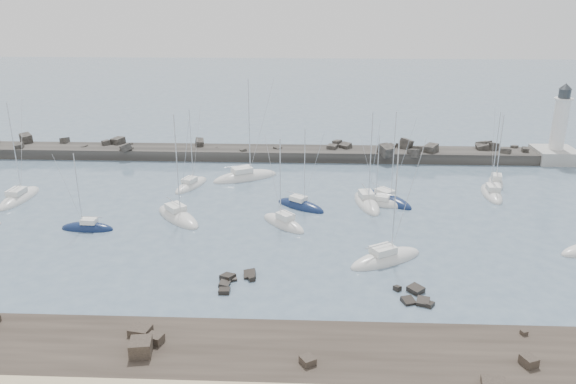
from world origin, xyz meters
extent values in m
plane|color=slate|center=(0.00, 0.00, 0.00)|extent=(400.00, 400.00, 0.00)
cube|color=black|center=(0.00, -22.00, 0.00)|extent=(140.00, 12.00, 0.70)
cube|color=black|center=(21.29, -21.76, 0.74)|extent=(1.45, 1.54, 0.77)
cube|color=black|center=(17.66, -24.60, 0.64)|extent=(2.00, 1.69, 0.58)
cube|color=black|center=(3.53, -22.31, 0.64)|extent=(1.49, 1.51, 0.58)
cube|color=black|center=(-10.25, -21.68, 1.02)|extent=(2.01, 2.11, 1.33)
cube|color=black|center=(-9.53, -20.01, 0.72)|extent=(1.58, 1.43, 0.75)
cube|color=black|center=(-11.18, -18.78, 0.68)|extent=(2.03, 1.80, 0.66)
cube|color=black|center=(22.43, -17.44, 0.55)|extent=(0.66, 0.67, 0.39)
cube|color=black|center=(-2.73, -7.20, -0.08)|extent=(1.58, 1.68, 1.60)
cube|color=black|center=(-5.03, -8.04, 0.08)|extent=(1.81, 1.84, 1.18)
cube|color=black|center=(-5.21, -9.33, 0.06)|extent=(1.25, 1.23, 0.86)
cube|color=black|center=(-2.50, -8.12, 0.18)|extent=(0.91, 0.85, 0.69)
cube|color=black|center=(-4.61, -7.97, 0.06)|extent=(1.28, 1.40, 0.91)
cube|color=black|center=(-4.99, -10.79, 0.12)|extent=(1.15, 0.99, 0.66)
cube|color=black|center=(15.16, -12.41, 0.02)|extent=(1.33, 1.43, 0.84)
cube|color=black|center=(14.36, -9.76, 0.04)|extent=(1.94, 2.00, 1.20)
cube|color=black|center=(14.69, -12.03, -0.04)|extent=(1.59, 1.74, 1.14)
cube|color=black|center=(13.26, -11.85, -0.08)|extent=(1.59, 1.69, 1.12)
cube|color=black|center=(12.54, -9.51, 0.18)|extent=(0.91, 1.00, 0.69)
cube|color=#292725|center=(-7.50, 38.00, 0.20)|extent=(115.00, 6.00, 3.20)
cube|color=#292725|center=(9.81, 39.05, 2.08)|extent=(2.59, 2.56, 1.35)
cube|color=#292725|center=(-13.25, 38.36, 1.46)|extent=(1.39, 1.14, 0.89)
cube|color=#292725|center=(18.13, 39.72, 1.77)|extent=(1.79, 1.99, 1.46)
cube|color=#292725|center=(-30.28, 39.91, 1.47)|extent=(1.66, 1.37, 1.22)
cube|color=#292725|center=(-50.12, 40.17, 2.55)|extent=(2.83, 2.99, 2.18)
cube|color=#292725|center=(-32.63, 40.31, 2.10)|extent=(2.80, 2.78, 1.80)
cube|color=#292725|center=(-49.77, 39.80, 1.98)|extent=(1.80, 1.92, 1.65)
cube|color=#292725|center=(16.67, 35.44, 2.34)|extent=(3.02, 3.32, 2.27)
cube|color=#292725|center=(-29.32, 36.51, 1.57)|extent=(1.50, 1.33, 1.04)
cube|color=#292725|center=(-42.90, 40.52, 2.06)|extent=(1.60, 1.73, 1.71)
cube|color=#292725|center=(-34.56, 39.26, 2.08)|extent=(1.85, 1.74, 1.25)
cube|color=#292725|center=(36.12, 39.26, 2.05)|extent=(2.66, 2.93, 2.35)
cube|color=#292725|center=(-49.50, 36.26, 2.14)|extent=(1.64, 1.69, 1.36)
cube|color=#292725|center=(-38.28, 37.91, 1.46)|extent=(1.63, 1.55, 1.11)
cube|color=#292725|center=(-17.06, 39.33, 2.27)|extent=(2.02, 2.37, 2.02)
cube|color=#292725|center=(21.64, 35.66, 1.81)|extent=(2.53, 2.63, 2.00)
cube|color=#292725|center=(20.83, 39.69, 2.32)|extent=(3.25, 3.12, 2.83)
cube|color=#292725|center=(37.97, 37.01, 1.88)|extent=(2.37, 2.60, 1.72)
cube|color=#292725|center=(-29.71, 35.70, 2.26)|extent=(2.75, 2.61, 2.02)
cube|color=#292725|center=(34.55, 39.17, 1.98)|extent=(2.46, 2.20, 2.41)
cube|color=#292725|center=(41.52, 37.52, 2.08)|extent=(1.24, 1.29, 1.40)
cube|color=#292725|center=(-2.55, 38.13, 1.72)|extent=(1.73, 1.79, 1.08)
cube|color=#292725|center=(35.01, 39.95, 2.15)|extent=(3.12, 3.25, 2.32)
cube|color=#292725|center=(-8.55, 36.18, 1.74)|extent=(1.55, 1.51, 1.17)
cube|color=#292725|center=(23.96, 37.98, 1.34)|extent=(1.46, 1.47, 0.86)
cube|color=#292725|center=(23.05, 39.78, 1.48)|extent=(1.65, 1.45, 1.00)
cube|color=#292725|center=(7.37, 38.44, 1.80)|extent=(2.11, 2.20, 1.39)
cube|color=#292725|center=(24.87, 37.02, 2.32)|extent=(3.05, 3.09, 1.81)
cube|color=#292725|center=(22.58, 37.81, 1.75)|extent=(1.92, 2.43, 2.00)
cube|color=#292725|center=(40.66, 40.44, 1.75)|extent=(1.51, 1.56, 1.03)
cube|color=#292725|center=(8.39, 40.59, 2.10)|extent=(2.03, 2.03, 1.46)
cube|color=#292725|center=(19.79, 40.44, 1.79)|extent=(1.57, 1.81, 1.47)
cube|color=#9A9A95|center=(47.00, 38.00, 0.80)|extent=(7.00, 7.00, 3.00)
cylinder|color=white|center=(47.00, 38.00, 6.80)|extent=(2.50, 2.50, 9.00)
cylinder|color=white|center=(47.00, 38.00, 11.23)|extent=(3.20, 3.20, 0.25)
cylinder|color=#2F3438|center=(47.00, 38.00, 12.10)|extent=(2.00, 2.00, 1.60)
cone|color=#2F3438|center=(47.00, 38.00, 13.40)|extent=(2.20, 2.20, 1.00)
ellipsoid|color=silver|center=(-38.97, 14.75, 0.05)|extent=(3.61, 9.84, 2.36)
cube|color=white|center=(-39.00, 14.26, 1.41)|extent=(2.12, 2.83, 0.72)
cylinder|color=silver|center=(-38.92, 15.52, 7.58)|extent=(0.12, 0.12, 13.05)
cylinder|color=silver|center=(-39.05, 13.59, 2.09)|extent=(0.35, 3.86, 0.10)
ellipsoid|color=#101E43|center=(-24.91, 4.41, 0.05)|extent=(6.92, 2.48, 1.88)
cube|color=white|center=(-24.57, 4.39, 1.17)|extent=(1.98, 1.47, 0.64)
cylinder|color=silver|center=(-25.45, 4.44, 5.45)|extent=(0.11, 0.11, 9.20)
cylinder|color=silver|center=(-24.09, 4.36, 1.76)|extent=(2.73, 0.24, 0.09)
ellipsoid|color=silver|center=(-15.05, 21.58, 0.05)|extent=(5.27, 8.60, 2.04)
cube|color=white|center=(-15.20, 21.19, 1.23)|extent=(2.36, 2.74, 0.63)
cylinder|color=silver|center=(-14.82, 22.19, 6.47)|extent=(0.11, 0.11, 11.11)
cylinder|color=silver|center=(-15.40, 20.65, 1.82)|extent=(1.24, 3.11, 0.09)
ellipsoid|color=silver|center=(-7.05, 25.82, 0.05)|extent=(11.30, 8.17, 2.64)
cube|color=white|center=(-7.54, 25.56, 1.57)|extent=(3.76, 3.40, 0.80)
cylinder|color=silver|center=(-6.27, 26.24, 8.59)|extent=(0.14, 0.14, 14.83)
cylinder|color=silver|center=(-8.21, 25.20, 2.32)|extent=(3.93, 2.17, 0.11)
ellipsoid|color=silver|center=(0.10, 6.91, 0.05)|extent=(6.99, 7.34, 2.21)
cube|color=white|center=(0.36, 6.62, 1.38)|extent=(2.61, 2.65, 0.77)
cylinder|color=silver|center=(-0.32, 7.37, 6.22)|extent=(0.13, 0.13, 10.45)
cylinder|color=silver|center=(0.72, 6.22, 2.10)|extent=(2.17, 2.36, 0.11)
ellipsoid|color=silver|center=(11.62, 14.79, 0.05)|extent=(4.40, 9.55, 2.36)
cube|color=white|center=(11.54, 15.25, 1.44)|extent=(2.27, 2.86, 0.76)
cylinder|color=silver|center=(11.74, 14.07, 7.26)|extent=(0.13, 0.13, 12.41)
cylinder|color=silver|center=(11.42, 15.88, 2.14)|extent=(0.74, 3.64, 0.11)
ellipsoid|color=silver|center=(12.18, -2.90, 0.05)|extent=(9.64, 7.44, 2.42)
cube|color=white|center=(11.77, -3.14, 1.47)|extent=(3.27, 3.01, 0.77)
cylinder|color=silver|center=(12.83, -2.50, 7.49)|extent=(0.13, 0.13, 12.82)
cylinder|color=silver|center=(11.20, -3.49, 2.18)|extent=(3.30, 2.06, 0.11)
ellipsoid|color=#101E43|center=(14.65, 16.36, 0.05)|extent=(7.98, 8.78, 2.19)
cube|color=white|center=(14.36, 16.71, 1.31)|extent=(3.04, 3.13, 0.66)
cylinder|color=silver|center=(15.12, 15.80, 7.11)|extent=(0.11, 0.11, 12.26)
cylinder|color=silver|center=(13.95, 17.20, 1.93)|extent=(2.40, 2.85, 0.09)
ellipsoid|color=silver|center=(13.42, 14.85, 0.05)|extent=(7.18, 4.28, 1.83)
cube|color=white|center=(13.75, 14.74, 1.13)|extent=(2.27, 1.94, 0.61)
cylinder|color=silver|center=(12.91, 15.03, 5.46)|extent=(0.10, 0.10, 9.26)
cylinder|color=silver|center=(14.20, 14.58, 1.69)|extent=(2.62, 0.99, 0.09)
ellipsoid|color=silver|center=(30.58, 19.58, 0.05)|extent=(3.18, 8.62, 2.23)
cube|color=white|center=(30.55, 19.16, 1.37)|extent=(1.86, 2.48, 0.73)
cylinder|color=silver|center=(30.62, 20.25, 6.71)|extent=(0.13, 0.13, 11.42)
cylinder|color=silver|center=(30.51, 18.57, 2.05)|extent=(0.33, 3.38, 0.10)
ellipsoid|color=silver|center=(32.67, 24.53, 0.05)|extent=(4.07, 7.75, 2.22)
cube|color=white|center=(32.58, 24.17, 1.40)|extent=(1.96, 2.38, 0.80)
cylinder|color=silver|center=(32.82, 25.10, 5.99)|extent=(0.14, 0.14, 10.00)
cylinder|color=silver|center=(32.45, 23.66, 2.14)|extent=(0.85, 2.90, 0.11)
ellipsoid|color=silver|center=(-14.14, 8.51, 0.05)|extent=(8.64, 9.38, 2.42)
cube|color=white|center=(-14.46, 8.89, 1.45)|extent=(3.27, 3.35, 0.75)
cylinder|color=silver|center=(-13.63, 7.92, 7.66)|extent=(0.13, 0.13, 13.17)
cylinder|color=silver|center=(-14.90, 9.40, 2.15)|extent=(2.62, 3.04, 0.11)
ellipsoid|color=#101E43|center=(2.20, 13.42, 0.05)|extent=(7.76, 6.52, 2.02)
cube|color=white|center=(1.88, 13.64, 1.23)|extent=(2.70, 2.55, 0.65)
cylinder|color=silver|center=(2.71, 13.05, 6.18)|extent=(0.11, 0.11, 10.55)
cylinder|color=silver|center=(1.44, 13.96, 1.84)|extent=(2.59, 1.90, 0.09)
camera|label=1|loc=(3.57, -60.33, 28.71)|focal=35.00mm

